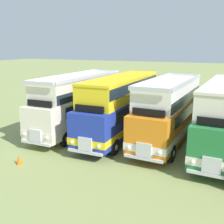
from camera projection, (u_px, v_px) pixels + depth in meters
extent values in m
plane|color=#8C9956|center=(166.00, 143.00, 19.52)|extent=(200.00, 200.00, 0.00)
cube|color=silver|center=(79.00, 109.00, 22.30)|extent=(2.53, 10.78, 2.30)
cube|color=silver|center=(79.00, 116.00, 22.44)|extent=(2.57, 10.82, 0.44)
cube|color=#19232D|center=(82.00, 101.00, 22.51)|extent=(2.55, 8.38, 0.76)
cube|color=#19232D|center=(35.00, 116.00, 17.44)|extent=(2.20, 0.11, 0.90)
cube|color=silver|center=(35.00, 136.00, 17.63)|extent=(0.90, 0.12, 0.80)
cube|color=silver|center=(36.00, 143.00, 17.72)|extent=(2.30, 0.15, 0.16)
sphere|color=#EAEACC|center=(47.00, 138.00, 17.26)|extent=(0.22, 0.22, 0.22)
sphere|color=#EAEACC|center=(24.00, 134.00, 17.99)|extent=(0.22, 0.22, 0.22)
cube|color=silver|center=(80.00, 86.00, 22.07)|extent=(2.43, 9.88, 1.50)
cube|color=silver|center=(38.00, 83.00, 17.35)|extent=(2.40, 0.11, 0.24)
cube|color=silver|center=(104.00, 71.00, 25.81)|extent=(2.40, 0.11, 0.24)
cube|color=silver|center=(93.00, 76.00, 21.40)|extent=(0.13, 9.87, 0.24)
cube|color=silver|center=(67.00, 75.00, 22.37)|extent=(0.13, 9.87, 0.24)
cube|color=#19232D|center=(80.00, 89.00, 22.14)|extent=(2.47, 9.78, 0.64)
cube|color=black|center=(40.00, 103.00, 17.69)|extent=(1.90, 0.13, 0.40)
cylinder|color=black|center=(65.00, 139.00, 18.76)|extent=(0.28, 1.04, 1.04)
cylinder|color=silver|center=(67.00, 139.00, 18.70)|extent=(0.02, 0.36, 0.36)
cylinder|color=black|center=(38.00, 135.00, 19.69)|extent=(0.28, 1.04, 1.04)
cylinder|color=silver|center=(37.00, 134.00, 19.75)|extent=(0.02, 0.36, 0.36)
cylinder|color=black|center=(111.00, 115.00, 25.28)|extent=(0.28, 1.04, 1.04)
cylinder|color=silver|center=(112.00, 115.00, 25.22)|extent=(0.02, 0.36, 0.36)
cylinder|color=black|center=(89.00, 113.00, 26.21)|extent=(0.28, 1.04, 1.04)
cylinder|color=silver|center=(87.00, 112.00, 26.27)|extent=(0.02, 0.36, 0.36)
cube|color=#1E339E|center=(121.00, 114.00, 20.87)|extent=(2.60, 10.95, 2.30)
cube|color=yellow|center=(121.00, 121.00, 21.01)|extent=(2.64, 10.99, 0.44)
cube|color=#19232D|center=(123.00, 105.00, 21.09)|extent=(2.61, 8.55, 0.76)
cube|color=#19232D|center=(85.00, 123.00, 15.93)|extent=(2.20, 0.12, 0.90)
cube|color=silver|center=(85.00, 144.00, 16.12)|extent=(0.90, 0.13, 0.80)
cube|color=silver|center=(85.00, 152.00, 16.21)|extent=(2.30, 0.16, 0.16)
sphere|color=#EAEACC|center=(99.00, 146.00, 15.75)|extent=(0.22, 0.22, 0.22)
sphere|color=#EAEACC|center=(72.00, 142.00, 16.47)|extent=(0.22, 0.22, 0.22)
cube|color=yellow|center=(122.00, 88.00, 20.65)|extent=(2.49, 10.05, 1.50)
cube|color=yellow|center=(122.00, 77.00, 20.46)|extent=(2.55, 10.15, 0.14)
cube|color=#19232D|center=(122.00, 84.00, 20.58)|extent=(2.53, 9.95, 0.68)
cube|color=black|center=(89.00, 109.00, 16.19)|extent=(1.90, 0.14, 0.40)
cylinder|color=black|center=(114.00, 147.00, 17.26)|extent=(0.29, 1.04, 1.04)
cylinder|color=silver|center=(116.00, 147.00, 17.20)|extent=(0.02, 0.36, 0.36)
cylinder|color=black|center=(82.00, 142.00, 18.18)|extent=(0.29, 1.04, 1.04)
cylinder|color=silver|center=(80.00, 142.00, 18.24)|extent=(0.02, 0.36, 0.36)
cylinder|color=black|center=(149.00, 119.00, 23.94)|extent=(0.29, 1.04, 1.04)
cylinder|color=silver|center=(151.00, 119.00, 23.88)|extent=(0.02, 0.36, 0.36)
cylinder|color=black|center=(124.00, 116.00, 24.85)|extent=(0.29, 1.04, 1.04)
cylinder|color=silver|center=(123.00, 116.00, 24.91)|extent=(0.02, 0.36, 0.36)
cube|color=orange|center=(168.00, 119.00, 19.26)|extent=(2.84, 9.62, 2.30)
cube|color=white|center=(168.00, 128.00, 19.40)|extent=(2.88, 9.66, 0.44)
cube|color=#19232D|center=(170.00, 110.00, 19.46)|extent=(2.78, 7.23, 0.76)
cube|color=#19232D|center=(145.00, 128.00, 15.02)|extent=(2.20, 0.18, 0.90)
cube|color=silver|center=(144.00, 150.00, 15.21)|extent=(0.90, 0.15, 0.80)
cube|color=silver|center=(143.00, 159.00, 15.30)|extent=(2.30, 0.22, 0.16)
sphere|color=#EAEACC|center=(159.00, 153.00, 14.81)|extent=(0.22, 0.22, 0.22)
sphere|color=#EAEACC|center=(129.00, 147.00, 15.60)|extent=(0.22, 0.22, 0.22)
cube|color=white|center=(170.00, 92.00, 19.03)|extent=(2.71, 8.72, 1.50)
cube|color=silver|center=(149.00, 90.00, 14.92)|extent=(2.40, 0.19, 0.24)
cube|color=silver|center=(183.00, 75.00, 22.16)|extent=(2.40, 0.19, 0.24)
cube|color=silver|center=(189.00, 81.00, 18.32)|extent=(0.41, 8.64, 0.24)
cube|color=silver|center=(154.00, 80.00, 19.37)|extent=(0.41, 8.64, 0.24)
cube|color=#19232D|center=(170.00, 96.00, 19.10)|extent=(2.74, 8.62, 0.64)
cube|color=black|center=(148.00, 113.00, 15.27)|extent=(1.90, 0.19, 0.40)
cylinder|color=black|center=(171.00, 153.00, 16.28)|extent=(0.32, 1.05, 1.04)
cylinder|color=silver|center=(174.00, 154.00, 16.21)|extent=(0.03, 0.36, 0.36)
cylinder|color=black|center=(135.00, 147.00, 17.29)|extent=(0.32, 1.05, 1.04)
cylinder|color=silver|center=(133.00, 147.00, 17.35)|extent=(0.03, 0.36, 0.36)
cylinder|color=black|center=(192.00, 127.00, 21.61)|extent=(0.32, 1.05, 1.04)
cylinder|color=silver|center=(194.00, 127.00, 21.54)|extent=(0.03, 0.36, 0.36)
cylinder|color=black|center=(163.00, 123.00, 22.61)|extent=(0.32, 1.05, 1.04)
cylinder|color=silver|center=(162.00, 123.00, 22.68)|extent=(0.03, 0.36, 0.36)
cube|color=#237538|center=(224.00, 126.00, 17.68)|extent=(2.89, 10.53, 2.30)
cube|color=silver|center=(223.00, 135.00, 17.82)|extent=(2.94, 10.57, 0.44)
cube|color=#19232D|center=(214.00, 140.00, 13.05)|extent=(2.20, 0.18, 0.90)
cube|color=silver|center=(212.00, 165.00, 13.25)|extent=(0.90, 0.15, 0.80)
cube|color=silver|center=(211.00, 175.00, 13.34)|extent=(2.30, 0.23, 0.16)
sphere|color=#EAEACC|center=(193.00, 162.00, 13.64)|extent=(0.22, 0.22, 0.22)
cube|color=black|center=(217.00, 122.00, 13.30)|extent=(1.90, 0.19, 0.40)
cylinder|color=black|center=(193.00, 160.00, 15.32)|extent=(0.32, 1.05, 1.04)
cylinder|color=silver|center=(190.00, 159.00, 15.39)|extent=(0.03, 0.36, 0.36)
cylinder|color=black|center=(211.00, 127.00, 21.43)|extent=(0.32, 1.05, 1.04)
cylinder|color=silver|center=(209.00, 127.00, 21.49)|extent=(0.03, 0.36, 0.36)
cone|color=orange|center=(19.00, 159.00, 15.93)|extent=(0.36, 0.36, 0.59)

